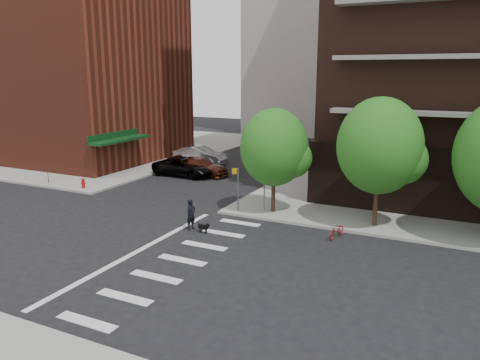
{
  "coord_description": "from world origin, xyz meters",
  "views": [
    {
      "loc": [
        14.1,
        -16.72,
        8.38
      ],
      "look_at": [
        3.0,
        6.0,
        2.5
      ],
      "focal_mm": 35.0,
      "sensor_mm": 36.0,
      "label": 1
    }
  ],
  "objects_px": {
    "parked_car_maroon": "(199,167)",
    "parked_car_black": "(185,167)",
    "scooter": "(337,230)",
    "dog_walker": "(191,215)",
    "fire_hydrant": "(83,183)",
    "parked_car_silver": "(200,155)"
  },
  "relations": [
    {
      "from": "parked_car_black",
      "to": "parked_car_maroon",
      "type": "height_order",
      "value": "parked_car_black"
    },
    {
      "from": "dog_walker",
      "to": "parked_car_silver",
      "type": "bearing_deg",
      "value": 43.17
    },
    {
      "from": "parked_car_black",
      "to": "dog_walker",
      "type": "bearing_deg",
      "value": -144.77
    },
    {
      "from": "scooter",
      "to": "fire_hydrant",
      "type": "bearing_deg",
      "value": -173.04
    },
    {
      "from": "fire_hydrant",
      "to": "dog_walker",
      "type": "xyz_separation_m",
      "value": [
        11.61,
        -3.97,
        0.29
      ]
    },
    {
      "from": "fire_hydrant",
      "to": "parked_car_maroon",
      "type": "relative_size",
      "value": 0.14
    },
    {
      "from": "parked_car_maroon",
      "to": "fire_hydrant",
      "type": "bearing_deg",
      "value": 147.59
    },
    {
      "from": "fire_hydrant",
      "to": "parked_car_silver",
      "type": "height_order",
      "value": "parked_car_silver"
    },
    {
      "from": "parked_car_black",
      "to": "scooter",
      "type": "relative_size",
      "value": 3.57
    },
    {
      "from": "fire_hydrant",
      "to": "parked_car_black",
      "type": "height_order",
      "value": "parked_car_black"
    },
    {
      "from": "scooter",
      "to": "dog_walker",
      "type": "bearing_deg",
      "value": -151.44
    },
    {
      "from": "parked_car_maroon",
      "to": "dog_walker",
      "type": "bearing_deg",
      "value": -151.04
    },
    {
      "from": "parked_car_black",
      "to": "parked_car_silver",
      "type": "distance_m",
      "value": 5.18
    },
    {
      "from": "parked_car_black",
      "to": "parked_car_silver",
      "type": "xyz_separation_m",
      "value": [
        -1.53,
        4.95,
        0.07
      ]
    },
    {
      "from": "parked_car_maroon",
      "to": "parked_car_silver",
      "type": "distance_m",
      "value": 4.98
    },
    {
      "from": "parked_car_maroon",
      "to": "dog_walker",
      "type": "xyz_separation_m",
      "value": [
        6.61,
        -11.89,
        0.11
      ]
    },
    {
      "from": "dog_walker",
      "to": "fire_hydrant",
      "type": "bearing_deg",
      "value": 84.95
    },
    {
      "from": "fire_hydrant",
      "to": "parked_car_maroon",
      "type": "xyz_separation_m",
      "value": [
        5.0,
        7.91,
        0.19
      ]
    },
    {
      "from": "parked_car_silver",
      "to": "scooter",
      "type": "height_order",
      "value": "parked_car_silver"
    },
    {
      "from": "parked_car_maroon",
      "to": "parked_car_black",
      "type": "bearing_deg",
      "value": 123.44
    },
    {
      "from": "parked_car_black",
      "to": "dog_walker",
      "type": "distance_m",
      "value": 13.56
    },
    {
      "from": "fire_hydrant",
      "to": "parked_car_silver",
      "type": "bearing_deg",
      "value": 78.4
    }
  ]
}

